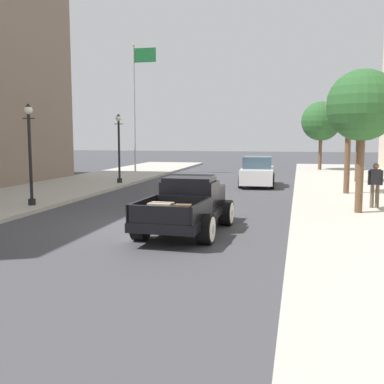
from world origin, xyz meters
name	(u,v)px	position (x,y,z in m)	size (l,w,h in m)	color
ground_plane	(140,227)	(0.00, 0.00, 0.00)	(140.00, 140.00, 0.00)	#3D3D42
hotrod_truck_black	(189,205)	(1.58, -0.21, 0.75)	(2.33, 5.00, 1.58)	black
car_background_white	(257,172)	(2.47, 12.69, 0.77)	(2.02, 4.38, 1.65)	silver
pedestrian_sidewalk_right	(375,182)	(7.47, 4.70, 1.09)	(0.53, 0.22, 1.65)	brown
street_lamp_near	(30,147)	(-5.23, 2.51, 2.39)	(0.50, 0.32, 3.85)	black
street_lamp_far	(119,143)	(-5.17, 11.44, 2.39)	(0.50, 0.32, 3.85)	black
flagpole	(137,94)	(-6.84, 19.42, 5.77)	(1.74, 0.16, 9.16)	#B2B2B7
street_tree_nearest	(363,106)	(6.76, 3.43, 3.79)	(2.41, 2.41, 4.88)	brown
street_tree_second	(349,106)	(6.87, 9.07, 4.11)	(2.09, 2.09, 5.07)	brown
street_tree_third	(359,122)	(8.01, 15.09, 3.55)	(2.13, 2.13, 4.50)	brown
street_tree_farthest	(321,121)	(6.29, 24.54, 3.88)	(3.02, 3.02, 5.26)	brown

